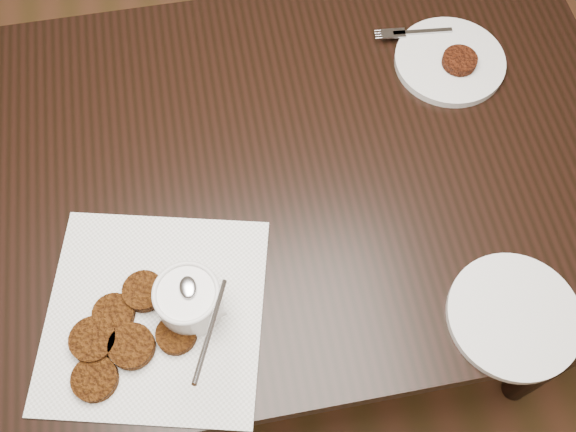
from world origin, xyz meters
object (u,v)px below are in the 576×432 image
object	(u,v)px
plate_empty	(514,316)
sauce_ramekin	(185,292)
plate_with_patty	(451,58)
table	(277,253)
napkin	(155,314)

from	to	relation	value
plate_empty	sauce_ramekin	bearing A→B (deg)	167.80
plate_with_patty	plate_empty	bearing A→B (deg)	-95.53
sauce_ramekin	plate_empty	world-z (taller)	sauce_ramekin
table	plate_with_patty	xyz separation A→B (m)	(0.36, 0.16, 0.39)
sauce_ramekin	napkin	bearing A→B (deg)	179.31
sauce_ramekin	plate_empty	xyz separation A→B (m)	(0.48, -0.10, -0.07)
plate_with_patty	table	bearing A→B (deg)	-155.72
table	sauce_ramekin	distance (m)	0.53
napkin	plate_with_patty	world-z (taller)	plate_with_patty
napkin	table	bearing A→B (deg)	45.11
table	plate_empty	bearing A→B (deg)	-46.48
table	plate_with_patty	world-z (taller)	plate_with_patty
napkin	plate_empty	xyz separation A→B (m)	(0.54, -0.11, 0.00)
plate_empty	table	bearing A→B (deg)	133.52
napkin	plate_with_patty	size ratio (longest dim) A/B	1.60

